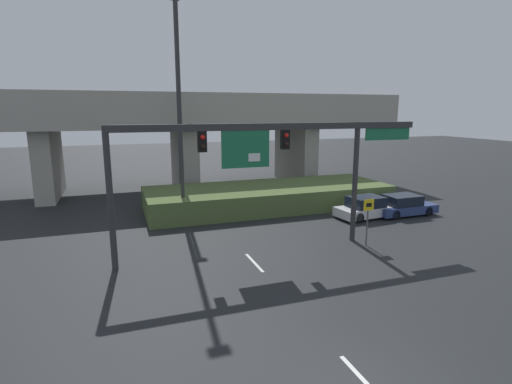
# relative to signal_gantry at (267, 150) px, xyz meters

# --- Properties ---
(lane_markings) EXTENTS (0.14, 29.18, 0.01)m
(lane_markings) POSITION_rel_signal_gantry_xyz_m (-1.11, 3.16, -5.16)
(lane_markings) COLOR silver
(lane_markings) RESTS_ON ground
(signal_gantry) EXTENTS (15.84, 0.44, 6.42)m
(signal_gantry) POSITION_rel_signal_gantry_xyz_m (0.00, 0.00, 0.00)
(signal_gantry) COLOR #2D2D30
(signal_gantry) RESTS_ON ground
(speed_limit_sign) EXTENTS (0.60, 0.11, 2.57)m
(speed_limit_sign) POSITION_rel_signal_gantry_xyz_m (5.27, -1.01, -3.49)
(speed_limit_sign) COLOR #4C4C4C
(speed_limit_sign) RESTS_ON ground
(highway_light_pole_near) EXTENTS (0.70, 0.36, 17.40)m
(highway_light_pole_near) POSITION_rel_signal_gantry_xyz_m (-3.04, 7.06, 3.92)
(highway_light_pole_near) COLOR #2D2D30
(highway_light_pole_near) RESTS_ON ground
(highway_light_pole_far) EXTENTS (0.70, 0.36, 14.85)m
(highway_light_pole_far) POSITION_rel_signal_gantry_xyz_m (-2.30, 12.34, 2.64)
(highway_light_pole_far) COLOR #2D2D30
(highway_light_pole_far) RESTS_ON ground
(overpass_bridge) EXTENTS (38.77, 9.03, 8.40)m
(overpass_bridge) POSITION_rel_signal_gantry_xyz_m (-1.11, 17.87, 0.65)
(overpass_bridge) COLOR #A39E93
(overpass_bridge) RESTS_ON ground
(grass_embankment) EXTENTS (17.72, 6.24, 1.55)m
(grass_embankment) POSITION_rel_signal_gantry_xyz_m (3.53, 8.78, -4.39)
(grass_embankment) COLOR #4C6033
(grass_embankment) RESTS_ON ground
(parked_sedan_near_right) EXTENTS (4.41, 2.24, 1.43)m
(parked_sedan_near_right) POSITION_rel_signal_gantry_xyz_m (8.59, 3.81, -4.51)
(parked_sedan_near_right) COLOR silver
(parked_sedan_near_right) RESTS_ON ground
(parked_sedan_mid_right) EXTENTS (4.43, 1.96, 1.39)m
(parked_sedan_mid_right) POSITION_rel_signal_gantry_xyz_m (11.33, 3.55, -4.52)
(parked_sedan_mid_right) COLOR navy
(parked_sedan_mid_right) RESTS_ON ground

